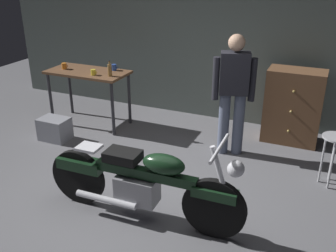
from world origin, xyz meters
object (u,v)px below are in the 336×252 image
at_px(shop_stool, 335,147).
at_px(person_standing, 233,90).
at_px(motorcycle, 143,181).
at_px(mug_orange_travel, 64,66).
at_px(storage_bin, 55,129).
at_px(mug_blue_enamel, 114,67).
at_px(mug_yellow_tall, 93,72).
at_px(bottle, 110,70).
at_px(wooden_dresser, 293,107).

bearing_deg(shop_stool, person_standing, 166.21).
xyz_separation_m(motorcycle, mug_orange_travel, (-2.38, 1.90, 0.50)).
relative_size(person_standing, storage_bin, 3.80).
relative_size(shop_stool, storage_bin, 1.45).
xyz_separation_m(motorcycle, mug_blue_enamel, (-1.60, 2.15, 0.50)).
xyz_separation_m(mug_blue_enamel, mug_orange_travel, (-0.78, -0.26, 0.00)).
relative_size(mug_yellow_tall, mug_blue_enamel, 0.91).
distance_m(storage_bin, bottle, 1.23).
height_order(storage_bin, mug_orange_travel, mug_orange_travel).
distance_m(person_standing, storage_bin, 2.73).
height_order(motorcycle, mug_yellow_tall, motorcycle).
height_order(person_standing, shop_stool, person_standing).
height_order(person_standing, mug_yellow_tall, person_standing).
height_order(mug_blue_enamel, bottle, bottle).
bearing_deg(storage_bin, person_standing, 14.18).
xyz_separation_m(person_standing, mug_yellow_tall, (-2.18, -0.05, 0.02)).
bearing_deg(storage_bin, wooden_dresser, 22.94).
relative_size(shop_stool, mug_yellow_tall, 6.16).
bearing_deg(mug_orange_travel, mug_yellow_tall, -9.96).
bearing_deg(shop_stool, mug_blue_enamel, 169.22).
bearing_deg(mug_orange_travel, person_standing, -1.19).
height_order(motorcycle, wooden_dresser, wooden_dresser).
bearing_deg(mug_orange_travel, storage_bin, -69.59).
distance_m(person_standing, bottle, 1.92).
bearing_deg(bottle, mug_yellow_tall, -168.48).
height_order(shop_stool, mug_yellow_tall, mug_yellow_tall).
distance_m(mug_yellow_tall, mug_blue_enamel, 0.39).
xyz_separation_m(shop_stool, mug_blue_enamel, (-3.37, 0.64, 0.45)).
bearing_deg(mug_blue_enamel, motorcycle, -53.32).
xyz_separation_m(motorcycle, wooden_dresser, (1.15, 2.58, 0.10)).
relative_size(person_standing, bottle, 6.93).
bearing_deg(person_standing, storage_bin, -2.54).
distance_m(storage_bin, mug_yellow_tall, 1.04).
relative_size(storage_bin, mug_yellow_tall, 4.23).
relative_size(motorcycle, wooden_dresser, 1.99).
distance_m(motorcycle, storage_bin, 2.45).
distance_m(person_standing, wooden_dresser, 1.10).
relative_size(person_standing, mug_blue_enamel, 14.55).
height_order(mug_yellow_tall, bottle, bottle).
bearing_deg(mug_yellow_tall, person_standing, 1.38).
height_order(shop_stool, mug_blue_enamel, mug_blue_enamel).
height_order(wooden_dresser, bottle, bottle).
bearing_deg(motorcycle, mug_orange_travel, 139.87).
bearing_deg(shop_stool, motorcycle, -139.43).
relative_size(wooden_dresser, storage_bin, 2.50).
bearing_deg(mug_orange_travel, mug_blue_enamel, 18.18).
bearing_deg(mug_yellow_tall, motorcycle, -45.62).
bearing_deg(wooden_dresser, motorcycle, -114.11).
relative_size(motorcycle, mug_yellow_tall, 21.08).
bearing_deg(mug_blue_enamel, wooden_dresser, 8.82).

